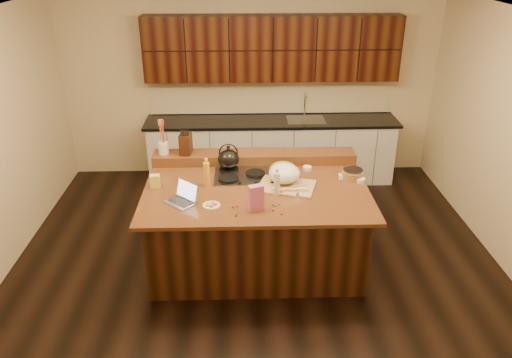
{
  "coord_description": "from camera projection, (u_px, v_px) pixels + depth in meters",
  "views": [
    {
      "loc": [
        -0.16,
        -4.78,
        3.32
      ],
      "look_at": [
        0.0,
        0.05,
        1.0
      ],
      "focal_mm": 35.0,
      "sensor_mm": 36.0,
      "label": 1
    }
  ],
  "objects": [
    {
      "name": "gumdrop_4",
      "position": [
        236.0,
        216.0,
        4.79
      ],
      "size": [
        0.02,
        0.02,
        0.02
      ],
      "primitive_type": "ellipsoid",
      "color": "red",
      "rests_on": "island"
    },
    {
      "name": "wooden_tray",
      "position": [
        285.0,
        176.0,
        5.36
      ],
      "size": [
        0.68,
        0.57,
        0.24
      ],
      "rotation": [
        0.0,
        0.0,
        -0.28
      ],
      "color": "tan",
      "rests_on": "island"
    },
    {
      "name": "gumdrop_2",
      "position": [
        238.0,
        206.0,
        4.96
      ],
      "size": [
        0.02,
        0.02,
        0.02
      ],
      "primitive_type": "ellipsoid",
      "color": "red",
      "rests_on": "island"
    },
    {
      "name": "knife_block",
      "position": [
        186.0,
        144.0,
        5.85
      ],
      "size": [
        0.15,
        0.21,
        0.24
      ],
      "primitive_type": "cube",
      "rotation": [
        0.0,
        0.0,
        -0.12
      ],
      "color": "black",
      "rests_on": "back_ledge"
    },
    {
      "name": "gumdrop_7",
      "position": [
        279.0,
        204.0,
        5.0
      ],
      "size": [
        0.02,
        0.02,
        0.02
      ],
      "primitive_type": "ellipsoid",
      "color": "#198C26",
      "rests_on": "island"
    },
    {
      "name": "island",
      "position": [
        256.0,
        224.0,
        5.55
      ],
      "size": [
        2.4,
        1.6,
        0.92
      ],
      "color": "black",
      "rests_on": "ground"
    },
    {
      "name": "room",
      "position": [
        256.0,
        151.0,
        5.16
      ],
      "size": [
        5.52,
        5.02,
        2.72
      ],
      "color": "black",
      "rests_on": "ground"
    },
    {
      "name": "utensil_crock",
      "position": [
        163.0,
        148.0,
        5.87
      ],
      "size": [
        0.13,
        0.13,
        0.14
      ],
      "primitive_type": "cylinder",
      "rotation": [
        0.0,
        0.0,
        -0.13
      ],
      "color": "white",
      "rests_on": "back_ledge"
    },
    {
      "name": "gumdrop_6",
      "position": [
        282.0,
        214.0,
        4.82
      ],
      "size": [
        0.02,
        0.02,
        0.02
      ],
      "primitive_type": "ellipsoid",
      "color": "red",
      "rests_on": "island"
    },
    {
      "name": "strainer_bowl",
      "position": [
        353.0,
        175.0,
        5.54
      ],
      "size": [
        0.32,
        0.32,
        0.09
      ],
      "primitive_type": "cylinder",
      "rotation": [
        0.0,
        0.0,
        -0.41
      ],
      "color": "#996B3F",
      "rests_on": "island"
    },
    {
      "name": "candy_plate",
      "position": [
        211.0,
        205.0,
        4.98
      ],
      "size": [
        0.24,
        0.24,
        0.01
      ],
      "primitive_type": "cylinder",
      "rotation": [
        0.0,
        0.0,
        -0.43
      ],
      "color": "white",
      "rests_on": "island"
    },
    {
      "name": "gumdrop_3",
      "position": [
        257.0,
        206.0,
        4.96
      ],
      "size": [
        0.02,
        0.02,
        0.02
      ],
      "primitive_type": "ellipsoid",
      "color": "#198C26",
      "rests_on": "island"
    },
    {
      "name": "oil_bottle",
      "position": [
        207.0,
        174.0,
        5.34
      ],
      "size": [
        0.08,
        0.08,
        0.27
      ],
      "primitive_type": "cylinder",
      "rotation": [
        0.0,
        0.0,
        -0.18
      ],
      "color": "gold",
      "rests_on": "island"
    },
    {
      "name": "vinegar_bottle",
      "position": [
        277.0,
        184.0,
        5.14
      ],
      "size": [
        0.07,
        0.07,
        0.25
      ],
      "primitive_type": "cylinder",
      "rotation": [
        0.0,
        0.0,
        -0.13
      ],
      "color": "silver",
      "rests_on": "island"
    },
    {
      "name": "gumdrop_8",
      "position": [
        273.0,
        210.0,
        4.88
      ],
      "size": [
        0.02,
        0.02,
        0.02
      ],
      "primitive_type": "ellipsoid",
      "color": "red",
      "rests_on": "island"
    },
    {
      "name": "gumdrop_11",
      "position": [
        276.0,
        206.0,
        4.97
      ],
      "size": [
        0.02,
        0.02,
        0.02
      ],
      "primitive_type": "ellipsoid",
      "color": "#198C26",
      "rests_on": "island"
    },
    {
      "name": "ramekin_c",
      "position": [
        307.0,
        168.0,
        5.75
      ],
      "size": [
        0.11,
        0.11,
        0.04
      ],
      "primitive_type": "cylinder",
      "rotation": [
        0.0,
        0.0,
        0.14
      ],
      "color": "white",
      "rests_on": "island"
    },
    {
      "name": "back_counter",
      "position": [
        272.0,
        116.0,
        7.34
      ],
      "size": [
        3.7,
        0.66,
        2.4
      ],
      "color": "silver",
      "rests_on": "ground"
    },
    {
      "name": "back_ledge",
      "position": [
        254.0,
        157.0,
        5.95
      ],
      "size": [
        2.4,
        0.3,
        0.12
      ],
      "primitive_type": "cube",
      "color": "black",
      "rests_on": "island"
    },
    {
      "name": "ramekin_b",
      "position": [
        343.0,
        176.0,
        5.56
      ],
      "size": [
        0.13,
        0.13,
        0.04
      ],
      "primitive_type": "cylinder",
      "rotation": [
        0.0,
        0.0,
        0.43
      ],
      "color": "white",
      "rests_on": "island"
    },
    {
      "name": "gumdrop_12",
      "position": [
        249.0,
        204.0,
        4.99
      ],
      "size": [
        0.02,
        0.02,
        0.02
      ],
      "primitive_type": "ellipsoid",
      "color": "red",
      "rests_on": "island"
    },
    {
      "name": "green_bowl",
      "position": [
        283.0,
        170.0,
        5.46
      ],
      "size": [
        0.37,
        0.37,
        0.17
      ],
      "primitive_type": "ellipsoid",
      "rotation": [
        0.0,
        0.0,
        0.24
      ],
      "color": "olive",
      "rests_on": "cooktop"
    },
    {
      "name": "kettle",
      "position": [
        229.0,
        159.0,
        5.66
      ],
      "size": [
        0.32,
        0.32,
        0.22
      ],
      "primitive_type": "ellipsoid",
      "rotation": [
        0.0,
        0.0,
        0.42
      ],
      "color": "black",
      "rests_on": "cooktop"
    },
    {
      "name": "gumdrop_1",
      "position": [
        258.0,
        205.0,
        4.98
      ],
      "size": [
        0.02,
        0.02,
        0.02
      ],
      "primitive_type": "ellipsoid",
      "color": "#198C26",
      "rests_on": "island"
    },
    {
      "name": "gumdrop_0",
      "position": [
        273.0,
        205.0,
        4.99
      ],
      "size": [
        0.02,
        0.02,
        0.02
      ],
      "primitive_type": "ellipsoid",
      "color": "red",
      "rests_on": "island"
    },
    {
      "name": "laptop",
      "position": [
        183.0,
        197.0,
        5.04
      ],
      "size": [
        0.38,
        0.37,
        0.21
      ],
      "rotation": [
        0.0,
        0.0,
        -0.76
      ],
      "color": "#B7B7BC",
      "rests_on": "island"
    },
    {
      "name": "pink_bag",
      "position": [
        256.0,
        198.0,
        4.85
      ],
      "size": [
        0.16,
        0.12,
        0.27
      ],
      "primitive_type": "cube",
      "rotation": [
        0.0,
        0.0,
        0.34
      ],
      "color": "#C25B88",
      "rests_on": "island"
    },
    {
      "name": "package_box",
      "position": [
        155.0,
        181.0,
        5.32
      ],
      "size": [
        0.11,
        0.08,
        0.15
      ],
      "primitive_type": "cube",
      "rotation": [
        0.0,
        0.0,
        0.08
      ],
      "color": "#EADB52",
      "rests_on": "island"
    },
    {
      "name": "gumdrop_10",
      "position": [
        233.0,
        207.0,
        4.95
      ],
      "size": [
        0.02,
        0.02,
        0.02
      ],
      "primitive_type": "ellipsoid",
      "color": "red",
      "rests_on": "island"
    },
    {
      "name": "cooktop",
      "position": [
        255.0,
        175.0,
        5.61
      ],
      "size": [
        0.92,
        0.52,
        0.05
      ],
      "color": "gray",
      "rests_on": "island"
    },
    {
      "name": "gumdrop_9",
      "position": [
        236.0,
        214.0,
        4.82
      ],
      "size": [
        0.02,
        0.02,
        0.02
      ],
      "primitive_type": "ellipsoid",
      "color": "#198C26",
      "rests_on": "island"
    },
    {
      "name": "kitchen_timer",
      "position": [
        298.0,
        195.0,
        5.13
      ],
      "size": [
        0.08,
        0.08,
        0.07
      ],
      "primitive_type": "cone",
      "rotation": [
        0.0,
        0.0,
        -0.02
      ],
      "color": "silver",
      "rests_on": "island"
    },
    {
      "name": "ramekin_a",
      "position": [
        360.0,
        180.0,
        5.47
      ],
      "size": [
        0.12,
        0.12,
        0.04
      ],
      "primitive_type": "cylinder",
      "rotation": [
        0.0,
        0.0,
        -0.18
      ],
      "color": "white",
      "rests_on": "island"
    },
    {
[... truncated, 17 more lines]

